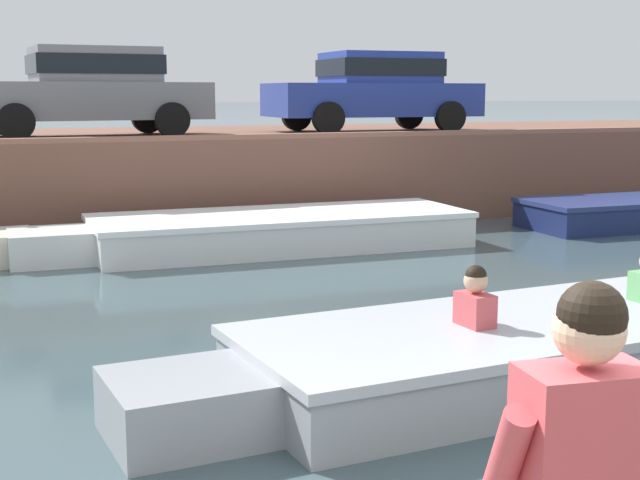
{
  "coord_description": "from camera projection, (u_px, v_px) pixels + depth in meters",
  "views": [
    {
      "loc": [
        -2.15,
        -2.37,
        2.33
      ],
      "look_at": [
        0.45,
        4.12,
        1.17
      ],
      "focal_mm": 50.0,
      "sensor_mm": 36.0,
      "label": 1
    }
  ],
  "objects": [
    {
      "name": "boat_moored_central_white",
      "position": [
        263.0,
        232.0,
        13.36
      ],
      "size": [
        6.76,
        2.15,
        0.54
      ],
      "color": "white",
      "rests_on": "ground"
    },
    {
      "name": "car_left_inner_grey",
      "position": [
        90.0,
        88.0,
        15.55
      ],
      "size": [
        4.22,
        2.11,
        1.54
      ],
      "color": "slate",
      "rests_on": "far_quay_wall"
    },
    {
      "name": "motorboat_passing",
      "position": [
        528.0,
        348.0,
        7.27
      ],
      "size": [
        6.49,
        2.17,
        1.0
      ],
      "color": "#93999E",
      "rests_on": "ground"
    },
    {
      "name": "far_quay_wall",
      "position": [
        87.0,
        176.0,
        16.73
      ],
      "size": [
        60.0,
        6.0,
        1.56
      ],
      "primitive_type": "cube",
      "color": "brown",
      "rests_on": "ground"
    },
    {
      "name": "far_wall_coping",
      "position": [
        109.0,
        139.0,
        13.96
      ],
      "size": [
        60.0,
        0.24,
        0.08
      ],
      "primitive_type": "cube",
      "color": "#925F4C",
      "rests_on": "far_quay_wall"
    },
    {
      "name": "car_centre_blue",
      "position": [
        375.0,
        88.0,
        17.57
      ],
      "size": [
        4.12,
        2.09,
        1.54
      ],
      "color": "#233893",
      "rests_on": "far_quay_wall"
    },
    {
      "name": "ground_plane",
      "position": [
        210.0,
        333.0,
        8.73
      ],
      "size": [
        400.0,
        400.0,
        0.0
      ],
      "primitive_type": "plane",
      "color": "#3D5156"
    }
  ]
}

